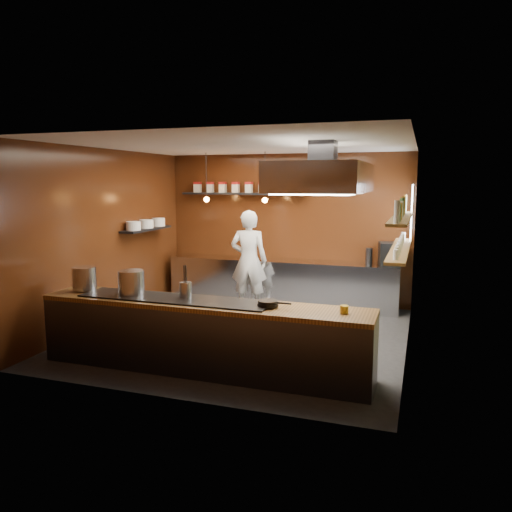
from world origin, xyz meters
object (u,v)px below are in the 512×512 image
at_px(stockpot_large, 84,278).
at_px(chef, 249,261).
at_px(extractor_hood, 323,177).
at_px(espresso_machine, 391,254).
at_px(stockpot_small, 131,282).

bearing_deg(stockpot_large, chef, 65.83).
relative_size(extractor_hood, espresso_machine, 4.71).
distance_m(extractor_hood, stockpot_small, 2.98).
bearing_deg(extractor_hood, stockpot_large, -160.21).
relative_size(espresso_machine, chef, 0.22).
relative_size(stockpot_large, chef, 0.17).
bearing_deg(stockpot_small, chef, 79.55).
xyz_separation_m(espresso_machine, chef, (-2.57, -0.70, -0.15)).
height_order(extractor_hood, stockpot_large, extractor_hood).
xyz_separation_m(stockpot_large, chef, (1.38, 3.07, -0.14)).
bearing_deg(espresso_machine, extractor_hood, -117.55).
relative_size(stockpot_large, espresso_machine, 0.77).
xyz_separation_m(extractor_hood, espresso_machine, (0.80, 2.64, -1.39)).
height_order(stockpot_large, stockpot_small, stockpot_small).
bearing_deg(stockpot_large, extractor_hood, 19.79).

